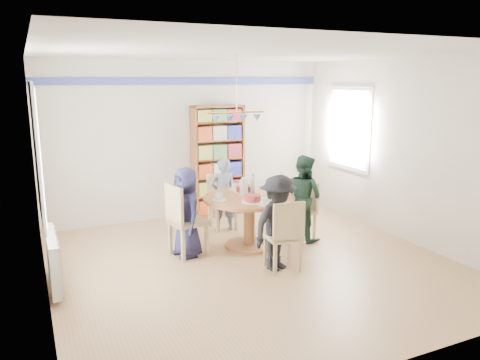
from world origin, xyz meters
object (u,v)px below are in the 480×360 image
chair_far (221,199)px  chair_left (182,217)px  chair_right (306,206)px  person_far (223,195)px  person_right (303,198)px  radiator (53,260)px  bookshelf (218,162)px  person_near (278,223)px  dining_table (249,210)px  chair_near (285,233)px  person_left (186,212)px

chair_far → chair_left: bearing=-134.9°
chair_right → person_far: bearing=141.7°
person_right → person_far: size_ratio=1.10×
person_far → radiator: bearing=28.7°
radiator → person_right: bearing=4.4°
chair_right → bookshelf: bearing=113.5°
chair_left → person_near: person_near is taller
chair_far → person_far: bearing=-98.0°
person_far → dining_table: bearing=98.2°
chair_near → person_right: person_right is taller
chair_left → chair_far: 1.36m
dining_table → person_far: size_ratio=1.11×
chair_left → person_near: bearing=-43.9°
chair_far → bookshelf: 0.92m
chair_left → chair_near: 1.44m
chair_far → radiator: bearing=-153.9°
chair_right → dining_table: bearing=-177.6°
person_right → person_near: size_ratio=1.05×
chair_near → bookshelf: (0.22, 2.74, 0.44)m
chair_far → person_far: 0.18m
radiator → bookshelf: (2.89, 2.04, 0.61)m
chair_right → chair_near: bearing=-132.9°
person_near → bookshelf: (0.27, 2.64, 0.34)m
dining_table → person_far: person_far is taller
dining_table → person_near: bearing=-92.0°
radiator → person_far: person_far is taller
chair_left → chair_far: chair_left is taller
person_near → dining_table: bearing=67.7°
chair_far → chair_near: 1.99m
radiator → dining_table: (2.65, 0.29, 0.21)m
person_far → bookshelf: size_ratio=0.61×
radiator → person_right: 3.56m
dining_table → chair_right: 0.98m
person_right → person_near: (-0.92, -0.87, -0.03)m
chair_near → person_near: 0.16m
chair_left → person_right: bearing=-1.6°
dining_table → chair_left: (-0.99, 0.03, 0.00)m
chair_left → person_left: (0.07, 0.01, 0.06)m
chair_left → chair_right: chair_left is taller
person_right → chair_left: bearing=69.2°
chair_right → person_left: size_ratio=0.71×
person_left → person_near: bearing=37.0°
chair_far → person_far: (-0.02, -0.14, 0.10)m
dining_table → person_left: bearing=177.2°
chair_right → person_right: bearing=-144.9°
radiator → chair_far: 2.92m
chair_far → person_near: 1.89m
person_near → chair_right: bearing=22.5°
chair_right → person_far: 1.31m
chair_right → person_right: (-0.09, -0.06, 0.16)m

